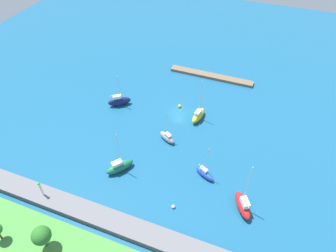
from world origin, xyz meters
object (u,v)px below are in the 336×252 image
(sailboat_gray_east_end, at_px, (167,137))
(mooring_buoy_yellow, at_px, (180,106))
(sailboat_navy_by_breakwater, at_px, (119,101))
(park_tree_west, at_px, (41,236))
(harbor_beacon, at_px, (41,188))
(mooring_buoy_white, at_px, (173,207))
(pier_dock, at_px, (211,76))
(sailboat_yellow_center_basin, at_px, (198,115))
(sailboat_red_far_south, at_px, (243,205))
(sailboat_green_mid_basin, at_px, (120,166))
(sailboat_blue_inner_mooring, at_px, (205,173))

(sailboat_gray_east_end, distance_m, mooring_buoy_yellow, 12.29)
(sailboat_navy_by_breakwater, bearing_deg, park_tree_west, -117.14)
(harbor_beacon, relative_size, mooring_buoy_white, 5.37)
(park_tree_west, height_order, sailboat_gray_east_end, sailboat_gray_east_end)
(pier_dock, distance_m, harbor_beacon, 55.06)
(park_tree_west, distance_m, sailboat_yellow_center_basin, 43.19)
(park_tree_west, relative_size, mooring_buoy_yellow, 6.07)
(sailboat_red_far_south, xyz_separation_m, sailboat_gray_east_end, (19.62, -11.70, -0.37))
(sailboat_gray_east_end, bearing_deg, harbor_beacon, 82.74)
(sailboat_red_far_south, bearing_deg, mooring_buoy_white, 78.99)
(harbor_beacon, relative_size, mooring_buoy_yellow, 4.48)
(sailboat_navy_by_breakwater, bearing_deg, sailboat_gray_east_end, -61.64)
(pier_dock, distance_m, park_tree_west, 60.92)
(sailboat_red_far_south, distance_m, mooring_buoy_white, 12.93)
(harbor_beacon, height_order, sailboat_gray_east_end, sailboat_gray_east_end)
(sailboat_green_mid_basin, xyz_separation_m, sailboat_gray_east_end, (-6.01, -11.70, -0.23))
(sailboat_gray_east_end, bearing_deg, pier_dock, -67.85)
(sailboat_green_mid_basin, bearing_deg, harbor_beacon, 174.57)
(sailboat_navy_by_breakwater, xyz_separation_m, mooring_buoy_white, (-23.65, 23.58, -0.96))
(pier_dock, height_order, sailboat_yellow_center_basin, sailboat_yellow_center_basin)
(sailboat_navy_by_breakwater, bearing_deg, harbor_beacon, -126.84)
(sailboat_yellow_center_basin, bearing_deg, mooring_buoy_white, -164.25)
(sailboat_green_mid_basin, height_order, mooring_buoy_yellow, sailboat_green_mid_basin)
(sailboat_navy_by_breakwater, distance_m, mooring_buoy_white, 33.41)
(park_tree_west, height_order, sailboat_navy_by_breakwater, sailboat_navy_by_breakwater)
(harbor_beacon, relative_size, sailboat_blue_inner_mooring, 0.44)
(sailboat_navy_by_breakwater, xyz_separation_m, sailboat_yellow_center_basin, (-20.67, -2.17, -0.10))
(sailboat_blue_inner_mooring, height_order, sailboat_green_mid_basin, sailboat_green_mid_basin)
(sailboat_navy_by_breakwater, relative_size, sailboat_gray_east_end, 1.09)
(sailboat_blue_inner_mooring, distance_m, mooring_buoy_yellow, 22.66)
(sailboat_blue_inner_mooring, bearing_deg, harbor_beacon, -123.16)
(sailboat_navy_by_breakwater, distance_m, mooring_buoy_yellow, 15.63)
(sailboat_green_mid_basin, height_order, sailboat_red_far_south, sailboat_red_far_south)
(harbor_beacon, relative_size, sailboat_gray_east_end, 0.46)
(pier_dock, bearing_deg, sailboat_red_far_south, 112.80)
(sailboat_green_mid_basin, height_order, sailboat_gray_east_end, sailboat_green_mid_basin)
(sailboat_blue_inner_mooring, relative_size, sailboat_red_far_south, 0.72)
(harbor_beacon, bearing_deg, park_tree_west, 129.75)
(park_tree_west, relative_size, sailboat_yellow_center_basin, 0.45)
(harbor_beacon, bearing_deg, sailboat_yellow_center_basin, -122.24)
(sailboat_yellow_center_basin, distance_m, sailboat_red_far_south, 26.13)
(sailboat_blue_inner_mooring, relative_size, sailboat_navy_by_breakwater, 0.95)
(park_tree_west, distance_m, sailboat_green_mid_basin, 19.94)
(sailboat_green_mid_basin, height_order, sailboat_yellow_center_basin, sailboat_yellow_center_basin)
(harbor_beacon, xyz_separation_m, sailboat_gray_east_end, (-16.15, -23.16, -2.58))
(sailboat_yellow_center_basin, xyz_separation_m, sailboat_gray_east_end, (4.53, 9.63, -0.24))
(pier_dock, height_order, sailboat_blue_inner_mooring, sailboat_blue_inner_mooring)
(sailboat_navy_by_breakwater, bearing_deg, sailboat_green_mid_basin, -98.96)
(harbor_beacon, relative_size, park_tree_west, 0.74)
(sailboat_green_mid_basin, bearing_deg, sailboat_yellow_center_basin, 9.80)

